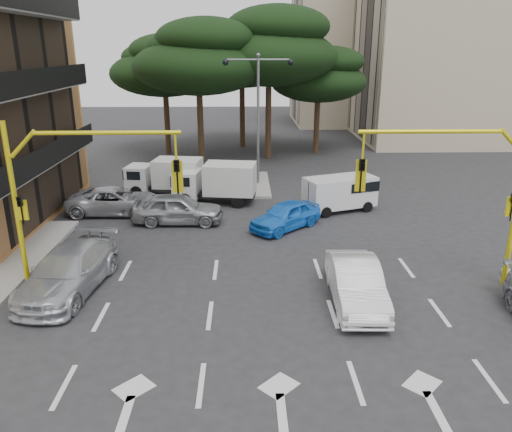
{
  "coord_description": "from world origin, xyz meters",
  "views": [
    {
      "loc": [
        -0.84,
        -14.28,
        8.23
      ],
      "look_at": [
        -0.38,
        5.27,
        1.6
      ],
      "focal_mm": 35.0,
      "sensor_mm": 36.0,
      "label": 1
    }
  ],
  "objects_px": {
    "signal_mast_left": "(66,184)",
    "car_blue_compact": "(286,215)",
    "street_lamp_center": "(258,97)",
    "car_silver_wagon": "(69,271)",
    "car_silver_cross_b": "(178,209)",
    "car_silver_cross_a": "(116,201)",
    "van_white": "(340,194)",
    "signal_mast_right": "(469,182)",
    "car_white_hatch": "(356,283)",
    "box_truck_a": "(165,177)",
    "box_truck_b": "(215,183)"
  },
  "relations": [
    {
      "from": "car_silver_cross_b",
      "to": "car_silver_cross_a",
      "type": "bearing_deg",
      "value": 66.92
    },
    {
      "from": "car_silver_cross_b",
      "to": "box_truck_b",
      "type": "distance_m",
      "value": 3.78
    },
    {
      "from": "car_white_hatch",
      "to": "box_truck_b",
      "type": "relative_size",
      "value": 0.98
    },
    {
      "from": "street_lamp_center",
      "to": "car_silver_cross_b",
      "type": "xyz_separation_m",
      "value": [
        -4.12,
        -7.0,
        -4.68
      ]
    },
    {
      "from": "car_blue_compact",
      "to": "car_silver_wagon",
      "type": "distance_m",
      "value": 10.27
    },
    {
      "from": "car_white_hatch",
      "to": "box_truck_a",
      "type": "relative_size",
      "value": 1.01
    },
    {
      "from": "signal_mast_left",
      "to": "car_blue_compact",
      "type": "height_order",
      "value": "signal_mast_left"
    },
    {
      "from": "car_blue_compact",
      "to": "car_silver_cross_b",
      "type": "distance_m",
      "value": 5.3
    },
    {
      "from": "car_silver_cross_a",
      "to": "car_silver_cross_b",
      "type": "distance_m",
      "value": 3.75
    },
    {
      "from": "car_silver_cross_a",
      "to": "signal_mast_left",
      "type": "bearing_deg",
      "value": -173.96
    },
    {
      "from": "signal_mast_right",
      "to": "box_truck_a",
      "type": "distance_m",
      "value": 17.41
    },
    {
      "from": "car_blue_compact",
      "to": "van_white",
      "type": "distance_m",
      "value": 4.11
    },
    {
      "from": "signal_mast_left",
      "to": "street_lamp_center",
      "type": "height_order",
      "value": "street_lamp_center"
    },
    {
      "from": "car_silver_cross_b",
      "to": "box_truck_b",
      "type": "bearing_deg",
      "value": -24.61
    },
    {
      "from": "car_silver_cross_b",
      "to": "van_white",
      "type": "xyz_separation_m",
      "value": [
        8.28,
        1.83,
        0.18
      ]
    },
    {
      "from": "car_white_hatch",
      "to": "car_silver_wagon",
      "type": "relative_size",
      "value": 0.85
    },
    {
      "from": "car_silver_cross_a",
      "to": "car_white_hatch",
      "type": "bearing_deg",
      "value": -132.18
    },
    {
      "from": "car_white_hatch",
      "to": "car_silver_cross_b",
      "type": "xyz_separation_m",
      "value": [
        -6.99,
        8.27,
        0.02
      ]
    },
    {
      "from": "signal_mast_left",
      "to": "car_silver_wagon",
      "type": "bearing_deg",
      "value": -156.44
    },
    {
      "from": "box_truck_a",
      "to": "van_white",
      "type": "bearing_deg",
      "value": -99.75
    },
    {
      "from": "street_lamp_center",
      "to": "van_white",
      "type": "bearing_deg",
      "value": -51.17
    },
    {
      "from": "car_white_hatch",
      "to": "signal_mast_left",
      "type": "bearing_deg",
      "value": 174.41
    },
    {
      "from": "car_blue_compact",
      "to": "car_silver_cross_a",
      "type": "bearing_deg",
      "value": -149.02
    },
    {
      "from": "signal_mast_left",
      "to": "box_truck_a",
      "type": "distance_m",
      "value": 12.4
    },
    {
      "from": "car_silver_cross_a",
      "to": "signal_mast_right",
      "type": "bearing_deg",
      "value": -119.66
    },
    {
      "from": "car_silver_wagon",
      "to": "car_silver_cross_b",
      "type": "distance_m",
      "value": 7.71
    },
    {
      "from": "car_silver_cross_b",
      "to": "van_white",
      "type": "height_order",
      "value": "van_white"
    },
    {
      "from": "box_truck_b",
      "to": "car_silver_wagon",
      "type": "bearing_deg",
      "value": 164.11
    },
    {
      "from": "car_white_hatch",
      "to": "car_blue_compact",
      "type": "bearing_deg",
      "value": 105.33
    },
    {
      "from": "car_silver_cross_a",
      "to": "van_white",
      "type": "xyz_separation_m",
      "value": [
        11.68,
        0.26,
        0.24
      ]
    },
    {
      "from": "car_blue_compact",
      "to": "street_lamp_center",
      "type": "bearing_deg",
      "value": 144.88
    },
    {
      "from": "street_lamp_center",
      "to": "car_white_hatch",
      "type": "distance_m",
      "value": 16.23
    },
    {
      "from": "signal_mast_left",
      "to": "box_truck_b",
      "type": "distance_m",
      "value": 11.59
    },
    {
      "from": "signal_mast_left",
      "to": "car_white_hatch",
      "type": "relative_size",
      "value": 1.35
    },
    {
      "from": "car_silver_wagon",
      "to": "car_white_hatch",
      "type": "bearing_deg",
      "value": 1.31
    },
    {
      "from": "van_white",
      "to": "box_truck_b",
      "type": "height_order",
      "value": "box_truck_b"
    },
    {
      "from": "street_lamp_center",
      "to": "car_silver_wagon",
      "type": "xyz_separation_m",
      "value": [
        -7.06,
        -14.12,
        -4.67
      ]
    },
    {
      "from": "street_lamp_center",
      "to": "car_blue_compact",
      "type": "xyz_separation_m",
      "value": [
        1.1,
        -7.9,
        -4.77
      ]
    },
    {
      "from": "signal_mast_right",
      "to": "box_truck_b",
      "type": "bearing_deg",
      "value": 131.72
    },
    {
      "from": "box_truck_a",
      "to": "car_white_hatch",
      "type": "bearing_deg",
      "value": -139.37
    },
    {
      "from": "signal_mast_right",
      "to": "car_silver_cross_b",
      "type": "height_order",
      "value": "signal_mast_right"
    },
    {
      "from": "car_silver_cross_a",
      "to": "car_silver_cross_b",
      "type": "relative_size",
      "value": 1.12
    },
    {
      "from": "signal_mast_right",
      "to": "car_blue_compact",
      "type": "relative_size",
      "value": 1.55
    },
    {
      "from": "van_white",
      "to": "car_silver_cross_b",
      "type": "bearing_deg",
      "value": -98.0
    },
    {
      "from": "street_lamp_center",
      "to": "van_white",
      "type": "distance_m",
      "value": 8.02
    },
    {
      "from": "street_lamp_center",
      "to": "box_truck_b",
      "type": "bearing_deg",
      "value": -124.09
    },
    {
      "from": "car_blue_compact",
      "to": "van_white",
      "type": "relative_size",
      "value": 1.04
    },
    {
      "from": "signal_mast_right",
      "to": "car_silver_cross_b",
      "type": "relative_size",
      "value": 1.37
    },
    {
      "from": "signal_mast_left",
      "to": "box_truck_b",
      "type": "height_order",
      "value": "signal_mast_left"
    },
    {
      "from": "signal_mast_right",
      "to": "car_silver_cross_a",
      "type": "relative_size",
      "value": 1.22
    }
  ]
}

